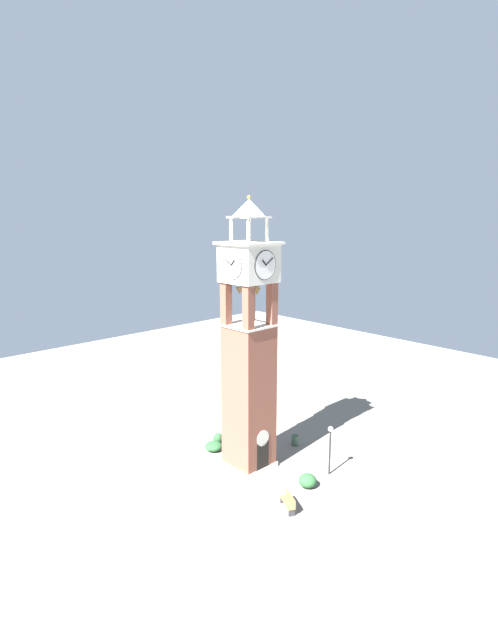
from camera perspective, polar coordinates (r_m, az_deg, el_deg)
ground at (r=36.72m, az=-0.00°, el=-16.18°), size 80.00×80.00×0.00m
clock_tower at (r=33.73m, az=0.00°, el=-4.41°), size 3.28×3.28×18.44m
park_bench at (r=32.03m, az=4.50°, el=-19.82°), size 1.13×1.62×0.95m
lamp_post at (r=35.06m, az=9.17°, el=-13.34°), size 0.36×0.36×3.45m
trash_bin at (r=39.56m, az=5.22°, el=-13.40°), size 0.52×0.52×0.80m
shrub_near_entry at (r=39.67m, az=-3.54°, el=-13.24°), size 0.74×0.74×0.87m
shrub_left_of_tower at (r=38.76m, az=-4.02°, el=-14.06°), size 1.30×1.30×0.65m
shrub_behind_bench at (r=34.32m, az=6.65°, el=-17.61°), size 1.16×1.16×0.88m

